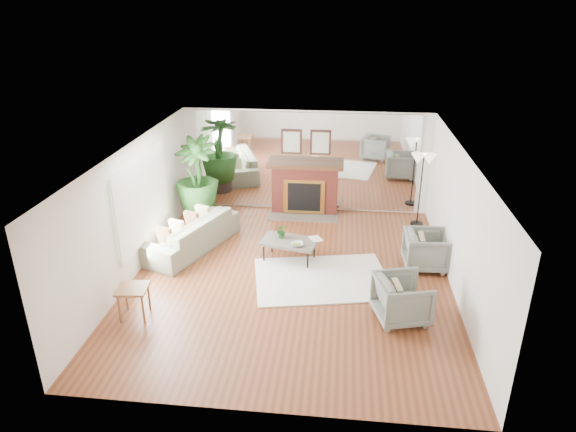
# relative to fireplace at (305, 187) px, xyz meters

# --- Properties ---
(ground) EXTENTS (7.00, 7.00, 0.00)m
(ground) POSITION_rel_fireplace_xyz_m (0.00, -3.26, -0.66)
(ground) COLOR #5E2E18
(ground) RESTS_ON ground
(wall_left) EXTENTS (0.02, 7.00, 2.50)m
(wall_left) POSITION_rel_fireplace_xyz_m (-2.99, -3.26, 0.59)
(wall_left) COLOR silver
(wall_left) RESTS_ON ground
(wall_right) EXTENTS (0.02, 7.00, 2.50)m
(wall_right) POSITION_rel_fireplace_xyz_m (2.99, -3.26, 0.59)
(wall_right) COLOR silver
(wall_right) RESTS_ON ground
(wall_back) EXTENTS (6.00, 0.02, 2.50)m
(wall_back) POSITION_rel_fireplace_xyz_m (0.00, 0.23, 0.59)
(wall_back) COLOR silver
(wall_back) RESTS_ON ground
(mirror_panel) EXTENTS (5.40, 0.04, 2.40)m
(mirror_panel) POSITION_rel_fireplace_xyz_m (0.00, 0.21, 0.59)
(mirror_panel) COLOR silver
(mirror_panel) RESTS_ON wall_back
(window_panel) EXTENTS (0.04, 2.40, 1.50)m
(window_panel) POSITION_rel_fireplace_xyz_m (-2.96, -2.86, 0.69)
(window_panel) COLOR #B2E09E
(window_panel) RESTS_ON wall_left
(fireplace) EXTENTS (1.85, 0.83, 2.05)m
(fireplace) POSITION_rel_fireplace_xyz_m (0.00, 0.00, 0.00)
(fireplace) COLOR maroon
(fireplace) RESTS_ON ground
(area_rug) EXTENTS (2.81, 2.25, 0.03)m
(area_rug) POSITION_rel_fireplace_xyz_m (0.59, -3.27, -0.65)
(area_rug) COLOR silver
(area_rug) RESTS_ON ground
(coffee_table) EXTENTS (1.23, 0.88, 0.44)m
(coffee_table) POSITION_rel_fireplace_xyz_m (-0.11, -2.57, -0.25)
(coffee_table) COLOR #5A5147
(coffee_table) RESTS_ON ground
(sofa) EXTENTS (1.74, 2.58, 0.70)m
(sofa) POSITION_rel_fireplace_xyz_m (-2.26, -2.25, -0.31)
(sofa) COLOR gray
(sofa) RESTS_ON ground
(armchair_back) EXTENTS (0.86, 0.84, 0.76)m
(armchair_back) POSITION_rel_fireplace_xyz_m (2.60, -2.57, -0.28)
(armchair_back) COLOR slate
(armchair_back) RESTS_ON ground
(armchair_front) EXTENTS (1.03, 1.01, 0.77)m
(armchair_front) POSITION_rel_fireplace_xyz_m (1.96, -4.43, -0.27)
(armchair_front) COLOR slate
(armchair_front) RESTS_ON ground
(side_table) EXTENTS (0.54, 0.54, 0.56)m
(side_table) POSITION_rel_fireplace_xyz_m (-2.47, -4.84, -0.19)
(side_table) COLOR brown
(side_table) RESTS_ON ground
(potted_ficus) EXTENTS (1.21, 1.21, 2.08)m
(potted_ficus) POSITION_rel_fireplace_xyz_m (-2.43, -0.91, 0.45)
(potted_ficus) COLOR #2A241E
(potted_ficus) RESTS_ON ground
(floor_lamp) EXTENTS (0.56, 0.31, 1.73)m
(floor_lamp) POSITION_rel_fireplace_xyz_m (2.70, -0.47, 0.82)
(floor_lamp) COLOR black
(floor_lamp) RESTS_ON ground
(tabletop_plant) EXTENTS (0.32, 0.30, 0.29)m
(tabletop_plant) POSITION_rel_fireplace_xyz_m (-0.28, -2.44, -0.07)
(tabletop_plant) COLOR #285920
(tabletop_plant) RESTS_ON coffee_table
(fruit_bowl) EXTENTS (0.27, 0.27, 0.06)m
(fruit_bowl) POSITION_rel_fireplace_xyz_m (0.06, -2.78, -0.18)
(fruit_bowl) COLOR brown
(fruit_bowl) RESTS_ON coffee_table
(book) EXTENTS (0.32, 0.35, 0.02)m
(book) POSITION_rel_fireplace_xyz_m (0.33, -2.51, -0.20)
(book) COLOR brown
(book) RESTS_ON coffee_table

